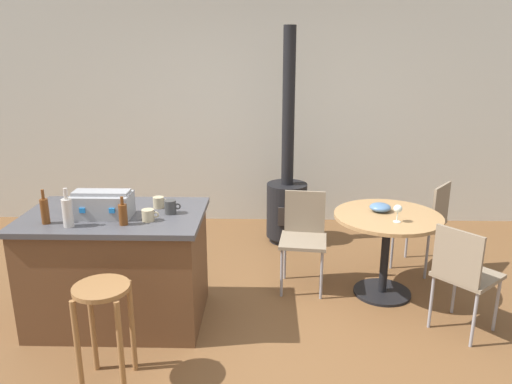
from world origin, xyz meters
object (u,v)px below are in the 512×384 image
bottle_0 (123,214)px  cup_1 (148,215)px  bottle_2 (68,212)px  cup_0 (171,207)px  toolbox (102,204)px  cup_4 (69,204)px  folding_chair_left (463,272)px  bottle_1 (45,211)px  serving_bowl (380,207)px  dining_table (387,234)px  kitchen_island (118,267)px  folding_chair_far (304,233)px  wood_stove (287,194)px  folding_chair_near (427,219)px  wine_glass (398,209)px  cup_2 (159,202)px  wooden_stool (104,312)px  cup_3 (89,197)px

bottle_0 → cup_1: size_ratio=1.65×
bottle_2 → cup_0: bearing=24.3°
toolbox → cup_4: toolbox is taller
folding_chair_left → cup_4: bearing=175.6°
toolbox → bottle_1: bottle_1 is taller
bottle_2 → cup_1: bottle_2 is taller
folding_chair_left → cup_1: cup_1 is taller
bottle_0 → serving_bowl: size_ratio=1.14×
folding_chair_left → dining_table: bearing=125.6°
bottle_2 → cup_4: bottle_2 is taller
cup_0 → cup_4: (-0.80, 0.07, -0.01)m
bottle_1 → bottle_2: 0.19m
kitchen_island → folding_chair_far: size_ratio=1.57×
dining_table → wood_stove: (-0.80, 1.21, -0.01)m
bottle_0 → bottle_2: bearing=-172.7°
folding_chair_near → dining_table: bearing=-134.5°
dining_table → wine_glass: bearing=-80.2°
cup_0 → cup_4: bearing=174.7°
cup_1 → folding_chair_near: bearing=25.2°
wood_stove → bottle_2: 2.56m
wood_stove → cup_2: (-1.05, -1.52, 0.38)m
kitchen_island → bottle_2: (-0.23, -0.28, 0.55)m
kitchen_island → wooden_stool: 0.80m
cup_3 → cup_0: bearing=-17.3°
folding_chair_far → bottle_2: 1.98m
folding_chair_far → bottle_1: bearing=-156.1°
folding_chair_left → cup_2: size_ratio=7.08×
dining_table → bottle_1: size_ratio=3.60×
cup_2 → cup_4: cup_2 is taller
folding_chair_near → cup_1: cup_1 is taller
wooden_stool → cup_1: (0.16, 0.63, 0.42)m
wood_stove → serving_bowl: 1.37m
bottle_1 → bottle_2: size_ratio=0.90×
toolbox → serving_bowl: 2.27m
wood_stove → toolbox: size_ratio=5.40×
cup_3 → toolbox: bearing=-55.3°
wood_stove → toolbox: (-1.42, -1.74, 0.43)m
kitchen_island → folding_chair_left: size_ratio=1.57×
wine_glass → folding_chair_left: bearing=-46.9°
wine_glass → serving_bowl: (-0.08, 0.26, -0.07)m
cup_0 → cup_4: 0.80m
cup_3 → wine_glass: size_ratio=0.81×
folding_chair_left → cup_1: (-2.30, -0.01, 0.42)m
bottle_0 → folding_chair_far: bearing=32.4°
folding_chair_left → bottle_2: (-2.82, -0.14, 0.49)m
wine_glass → wood_stove: bearing=121.0°
bottle_1 → cup_2: size_ratio=2.07×
folding_chair_far → kitchen_island: bearing=-157.5°
toolbox → cup_4: (-0.31, 0.15, -0.05)m
wooden_stool → bottle_1: 0.92m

